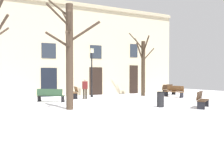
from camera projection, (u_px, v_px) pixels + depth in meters
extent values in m
plane|color=white|center=(128.00, 107.00, 14.86)|extent=(35.02, 35.02, 0.00)
cube|color=beige|center=(70.00, 49.00, 23.16)|extent=(21.89, 0.40, 8.18)
cube|color=tan|center=(71.00, 4.00, 22.82)|extent=(21.89, 0.30, 0.24)
cube|color=black|center=(49.00, 82.00, 22.14)|extent=(1.34, 0.08, 2.41)
cube|color=#262D38|center=(49.00, 51.00, 22.06)|extent=(1.21, 0.06, 1.25)
cube|color=black|center=(96.00, 81.00, 24.18)|extent=(1.27, 0.08, 2.52)
cube|color=#262D38|center=(96.00, 52.00, 24.10)|extent=(1.14, 0.06, 1.20)
cube|color=black|center=(134.00, 79.00, 26.12)|extent=(0.94, 0.08, 2.76)
cube|color=#262D38|center=(134.00, 51.00, 26.03)|extent=(0.85, 0.06, 1.30)
cylinder|color=#382B1E|center=(143.00, 69.00, 23.03)|extent=(0.34, 0.34, 4.74)
cylinder|color=#382B1E|center=(149.00, 54.00, 23.33)|extent=(1.31, 0.22, 1.20)
cylinder|color=#382B1E|center=(146.00, 44.00, 22.33)|extent=(0.47, 1.38, 1.37)
cylinder|color=#382B1E|center=(139.00, 44.00, 22.96)|extent=(0.76, 0.48, 1.08)
cylinder|color=#382B1E|center=(140.00, 53.00, 22.62)|extent=(1.04, 0.48, 1.65)
cylinder|color=#382B1E|center=(136.00, 41.00, 22.82)|extent=(1.30, 0.46, 1.38)
cylinder|color=#423326|center=(70.00, 57.00, 13.64)|extent=(0.37, 0.37, 5.43)
cylinder|color=#423326|center=(65.00, 17.00, 14.19)|extent=(0.12, 1.45, 1.13)
cylinder|color=#423326|center=(68.00, 40.00, 13.13)|extent=(0.61, 1.01, 0.83)
cylinder|color=#423326|center=(59.00, 16.00, 12.92)|extent=(1.47, 0.89, 0.91)
cylinder|color=#423326|center=(59.00, 8.00, 13.98)|extent=(0.81, 1.42, 1.15)
cylinder|color=#423326|center=(57.00, 40.00, 13.93)|extent=(1.04, 1.33, 0.96)
cylinder|color=#423326|center=(85.00, 32.00, 13.50)|extent=(1.41, 1.08, 1.08)
cylinder|color=#423326|center=(69.00, 22.00, 12.92)|extent=(0.62, 1.41, 0.95)
cylinder|color=black|center=(92.00, 75.00, 21.57)|extent=(0.10, 0.10, 3.60)
cylinder|color=black|center=(92.00, 96.00, 21.62)|extent=(0.22, 0.22, 0.20)
cube|color=beige|center=(92.00, 51.00, 21.51)|extent=(0.24, 0.24, 0.36)
cone|color=black|center=(92.00, 49.00, 21.50)|extent=(0.30, 0.30, 0.14)
cylinder|color=black|center=(160.00, 100.00, 14.74)|extent=(0.40, 0.40, 0.83)
torus|color=black|center=(160.00, 92.00, 14.73)|extent=(0.43, 0.43, 0.04)
cube|color=#2D4C33|center=(51.00, 96.00, 17.69)|extent=(1.66, 1.53, 0.05)
cube|color=#2D4C33|center=(49.00, 92.00, 17.49)|extent=(1.43, 1.26, 0.42)
cube|color=black|center=(63.00, 99.00, 17.51)|extent=(0.30, 0.34, 0.42)
torus|color=black|center=(64.00, 101.00, 17.68)|extent=(0.15, 0.13, 0.17)
cube|color=black|center=(39.00, 98.00, 17.88)|extent=(0.30, 0.34, 0.42)
torus|color=black|center=(40.00, 100.00, 18.05)|extent=(0.15, 0.13, 0.17)
cube|color=#3D2819|center=(203.00, 100.00, 14.34)|extent=(1.55, 1.24, 0.05)
cube|color=#3D2819|center=(200.00, 95.00, 14.43)|extent=(1.37, 0.97, 0.44)
cube|color=black|center=(201.00, 105.00, 13.70)|extent=(0.27, 0.35, 0.42)
torus|color=black|center=(204.00, 108.00, 13.63)|extent=(0.16, 0.12, 0.17)
cube|color=black|center=(205.00, 103.00, 15.00)|extent=(0.27, 0.35, 0.42)
torus|color=black|center=(208.00, 105.00, 14.93)|extent=(0.16, 0.12, 0.17)
cube|color=brown|center=(174.00, 92.00, 21.55)|extent=(0.63, 1.77, 0.05)
cube|color=brown|center=(175.00, 88.00, 21.65)|extent=(0.33, 1.73, 0.45)
cube|color=black|center=(166.00, 94.00, 22.22)|extent=(0.39, 0.11, 0.44)
torus|color=black|center=(165.00, 96.00, 22.13)|extent=(0.05, 0.17, 0.17)
cube|color=black|center=(182.00, 95.00, 20.90)|extent=(0.39, 0.11, 0.44)
torus|color=black|center=(180.00, 97.00, 20.81)|extent=(0.05, 0.17, 0.17)
cube|color=brown|center=(73.00, 92.00, 20.43)|extent=(0.81, 1.68, 0.05)
cube|color=brown|center=(76.00, 89.00, 20.48)|extent=(0.47, 1.61, 0.41)
cube|color=black|center=(72.00, 95.00, 21.16)|extent=(0.43, 0.15, 0.46)
torus|color=black|center=(70.00, 97.00, 21.11)|extent=(0.07, 0.17, 0.17)
cube|color=black|center=(75.00, 96.00, 19.72)|extent=(0.43, 0.15, 0.46)
torus|color=black|center=(72.00, 98.00, 19.67)|extent=(0.07, 0.17, 0.17)
cube|color=#3D2819|center=(169.00, 90.00, 23.83)|extent=(1.75, 0.99, 0.05)
cube|color=#3D2819|center=(167.00, 87.00, 23.95)|extent=(1.65, 0.72, 0.44)
cube|color=black|center=(165.00, 93.00, 23.24)|extent=(0.19, 0.38, 0.48)
torus|color=black|center=(166.00, 95.00, 23.14)|extent=(0.17, 0.09, 0.17)
cube|color=black|center=(174.00, 92.00, 24.43)|extent=(0.19, 0.38, 0.48)
torus|color=black|center=(175.00, 94.00, 24.33)|extent=(0.17, 0.09, 0.17)
cylinder|color=#2D271E|center=(84.00, 94.00, 19.82)|extent=(0.14, 0.14, 0.75)
cylinder|color=#2D271E|center=(86.00, 94.00, 19.87)|extent=(0.14, 0.14, 0.75)
cube|color=#591919|center=(85.00, 85.00, 19.82)|extent=(0.42, 0.29, 0.58)
sphere|color=beige|center=(85.00, 79.00, 19.81)|extent=(0.21, 0.21, 0.21)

